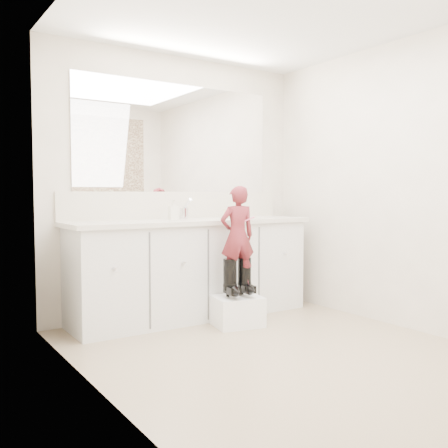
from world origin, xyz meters
TOP-DOWN VIEW (x-y plane):
  - floor at (0.00, 0.00)m, footprint 3.00×3.00m
  - ceiling at (0.00, 0.00)m, footprint 3.00×3.00m
  - wall_back at (0.00, 1.50)m, footprint 2.60×0.00m
  - wall_left at (-1.30, 0.00)m, footprint 0.00×3.00m
  - wall_right at (1.30, 0.00)m, footprint 0.00×3.00m
  - vanity_cabinet at (0.00, 1.23)m, footprint 2.20×0.55m
  - countertop at (0.00, 1.21)m, footprint 2.28×0.58m
  - backsplash at (0.00, 1.49)m, footprint 2.28×0.03m
  - mirror at (0.00, 1.49)m, footprint 2.00×0.02m
  - faucet at (0.00, 1.38)m, footprint 0.08×0.08m
  - cup at (0.44, 1.30)m, footprint 0.11×0.11m
  - soap_bottle at (-0.20, 1.20)m, footprint 0.09×0.10m
  - step_stool at (0.17, 0.75)m, footprint 0.45×0.40m
  - boot_left at (0.09, 0.75)m, footprint 0.16×0.24m
  - boot_right at (0.24, 0.75)m, footprint 0.16×0.24m
  - toddler at (0.17, 0.75)m, footprint 0.34×0.26m
  - toothbrush at (0.24, 0.70)m, footprint 0.14×0.04m

SIDE VIEW (x-z plane):
  - floor at x=0.00m, z-range 0.00..0.00m
  - step_stool at x=0.17m, z-range 0.00..0.25m
  - boot_left at x=0.09m, z-range 0.25..0.58m
  - boot_right at x=0.24m, z-range 0.25..0.58m
  - vanity_cabinet at x=0.00m, z-range 0.00..0.85m
  - toddler at x=0.17m, z-range 0.35..1.19m
  - countertop at x=0.00m, z-range 0.85..0.89m
  - toothbrush at x=0.24m, z-range 0.87..0.93m
  - cup at x=0.44m, z-range 0.89..0.98m
  - faucet at x=0.00m, z-range 0.89..0.99m
  - soap_bottle at x=-0.20m, z-range 0.89..1.07m
  - backsplash at x=0.00m, z-range 0.89..1.14m
  - wall_back at x=0.00m, z-range -0.10..2.50m
  - wall_left at x=-1.30m, z-range -0.30..2.70m
  - wall_right at x=1.30m, z-range -0.30..2.70m
  - mirror at x=0.00m, z-range 1.14..2.14m
  - ceiling at x=0.00m, z-range 2.40..2.40m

